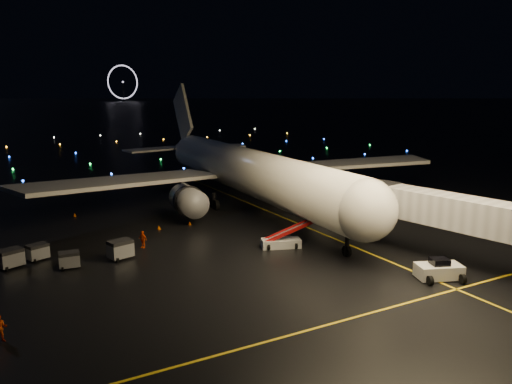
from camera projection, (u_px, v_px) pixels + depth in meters
ground at (19, 117)px, 301.71m from camera, size 2000.00×2000.00×0.00m
lane_centre at (292, 221)px, 62.81m from camera, size 0.25×80.00×0.02m
lane_cross at (282, 337)px, 33.32m from camera, size 60.00×0.25×0.02m
airliner at (237, 144)px, 71.21m from camera, size 63.67×60.75×17.33m
pushback_tug at (439, 269)px, 43.58m from camera, size 4.35×3.30×1.85m
belt_loader at (281, 234)px, 52.15m from camera, size 6.19×3.58×2.91m
crew_b at (0, 328)px, 32.55m from camera, size 1.05×0.88×1.94m
crew_c at (143, 239)px, 52.16m from camera, size 0.92×1.16×1.83m
safety_cone_0 at (190, 223)px, 61.22m from camera, size 0.44×0.44×0.45m
safety_cone_1 at (189, 211)px, 67.43m from camera, size 0.41×0.41×0.45m
safety_cone_2 at (159, 227)px, 59.21m from camera, size 0.43×0.43×0.48m
safety_cone_3 at (75, 215)px, 65.17m from camera, size 0.49×0.49×0.50m
ferris_wheel at (123, 83)px, 737.27m from camera, size 49.33×16.80×52.00m
taxiway_lights at (73, 150)px, 135.20m from camera, size 164.00×92.00×0.36m
baggage_cart_0 at (69, 260)px, 46.19m from camera, size 1.96×1.47×1.56m
baggage_cart_1 at (120, 250)px, 48.70m from camera, size 2.54×2.08×1.88m
baggage_cart_2 at (11, 258)px, 46.27m from camera, size 2.49×2.14×1.78m
baggage_cart_3 at (38, 252)px, 48.41m from camera, size 2.21×1.89×1.58m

